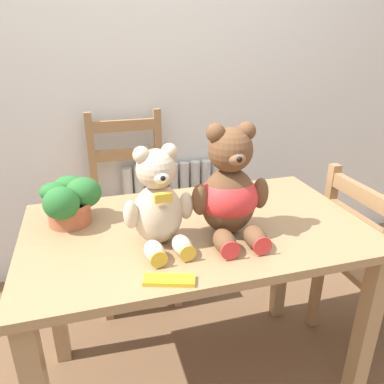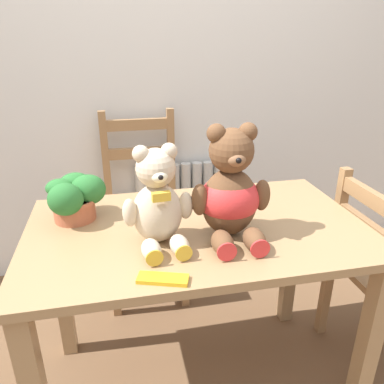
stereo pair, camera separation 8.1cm
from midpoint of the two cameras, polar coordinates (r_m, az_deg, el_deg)
wall_back at (r=2.19m, az=-8.78°, el=20.20°), size 8.00×0.04×2.60m
radiator at (r=2.40m, az=-3.71°, el=-4.11°), size 0.63×0.10×0.68m
dining_table at (r=1.40m, az=-1.15°, el=-9.82°), size 1.19×0.70×0.77m
wooden_chair_behind at (r=2.12m, az=-10.14°, el=-2.84°), size 0.41×0.45×1.01m
wooden_chair_side at (r=1.85m, az=25.11°, el=-10.00°), size 0.44×0.40×0.87m
teddy_bear_left at (r=1.17m, az=-7.12°, el=-1.80°), size 0.23×0.23×0.33m
teddy_bear_right at (r=1.22m, az=3.88°, el=-0.01°), size 0.26×0.27×0.38m
potted_plant at (r=1.39m, az=-19.73°, el=-1.22°), size 0.21×0.22×0.16m
chocolate_bar at (r=1.05m, az=-5.72°, el=-13.25°), size 0.15×0.09×0.01m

